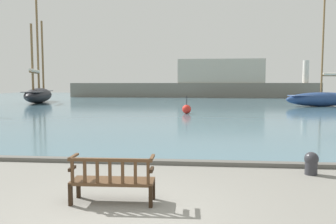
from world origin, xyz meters
TOP-DOWN VIEW (x-y plane):
  - ground_plane at (0.00, 0.00)m, footprint 160.00×160.00m
  - harbor_water at (0.00, 44.00)m, footprint 100.00×80.00m
  - quay_edge_kerb at (0.00, 3.85)m, footprint 40.00×0.30m
  - park_bench at (-0.36, 0.63)m, footprint 1.62×0.57m
  - sailboat_mid_starboard at (-18.50, 33.33)m, footprint 5.45×11.22m
  - sailboat_far_starboard at (13.96, 29.62)m, footprint 8.27×3.89m
  - mooring_bollard at (4.16, 3.10)m, footprint 0.35×0.35m
  - channel_buoy at (0.33, 19.63)m, footprint 0.68×0.68m
  - far_breakwater at (1.71, 52.34)m, footprint 43.36×2.40m

SIDE VIEW (x-z plane):
  - ground_plane at x=0.00m, z-range 0.00..0.00m
  - harbor_water at x=0.00m, z-range 0.00..0.08m
  - quay_edge_kerb at x=0.00m, z-range 0.00..0.12m
  - mooring_bollard at x=4.16m, z-range 0.02..0.60m
  - channel_buoy at x=0.33m, z-range -0.26..1.12m
  - park_bench at x=-0.36m, z-range 0.01..0.93m
  - sailboat_far_starboard at x=13.96m, z-range -4.82..6.70m
  - sailboat_mid_starboard at x=-18.50m, z-range -5.13..7.57m
  - far_breakwater at x=1.71m, z-range -0.99..5.73m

